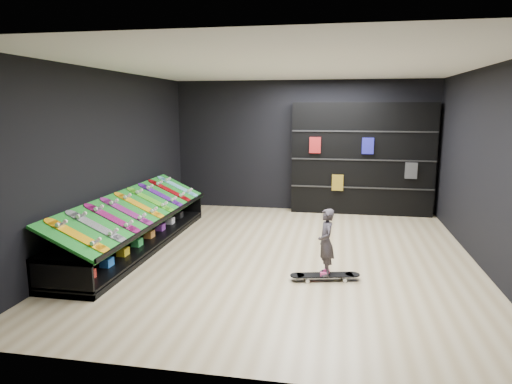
% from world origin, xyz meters
% --- Properties ---
extents(floor, '(6.00, 7.00, 0.01)m').
position_xyz_m(floor, '(0.00, 0.00, 0.00)').
color(floor, tan).
rests_on(floor, ground).
extents(ceiling, '(6.00, 7.00, 0.01)m').
position_xyz_m(ceiling, '(0.00, 0.00, 3.00)').
color(ceiling, white).
rests_on(ceiling, ground).
extents(wall_back, '(6.00, 0.02, 3.00)m').
position_xyz_m(wall_back, '(0.00, 3.50, 1.50)').
color(wall_back, black).
rests_on(wall_back, ground).
extents(wall_front, '(6.00, 0.02, 3.00)m').
position_xyz_m(wall_front, '(0.00, -3.50, 1.50)').
color(wall_front, black).
rests_on(wall_front, ground).
extents(wall_left, '(0.02, 7.00, 3.00)m').
position_xyz_m(wall_left, '(-3.00, 0.00, 1.50)').
color(wall_left, black).
rests_on(wall_left, ground).
extents(wall_right, '(0.02, 7.00, 3.00)m').
position_xyz_m(wall_right, '(3.00, 0.00, 1.50)').
color(wall_right, black).
rests_on(wall_right, ground).
extents(display_rack, '(0.90, 4.50, 0.50)m').
position_xyz_m(display_rack, '(-2.55, 0.00, 0.25)').
color(display_rack, black).
rests_on(display_rack, ground).
extents(turf_ramp, '(0.92, 4.50, 0.46)m').
position_xyz_m(turf_ramp, '(-2.50, 0.00, 0.71)').
color(turf_ramp, '#106617').
rests_on(turf_ramp, display_rack).
extents(back_shelving, '(3.12, 0.36, 2.49)m').
position_xyz_m(back_shelving, '(1.34, 3.32, 1.25)').
color(back_shelving, black).
rests_on(back_shelving, ground).
extents(floor_skateboard, '(1.00, 0.44, 0.09)m').
position_xyz_m(floor_skateboard, '(0.70, -1.00, 0.05)').
color(floor_skateboard, black).
rests_on(floor_skateboard, ground).
extents(child, '(0.20, 0.24, 0.56)m').
position_xyz_m(child, '(0.70, -1.00, 0.37)').
color(child, black).
rests_on(child, floor_skateboard).
extents(display_board_0, '(0.93, 0.22, 0.50)m').
position_xyz_m(display_board_0, '(-2.49, -1.90, 0.74)').
color(display_board_0, yellow).
rests_on(display_board_0, turf_ramp).
extents(display_board_1, '(0.93, 0.22, 0.50)m').
position_xyz_m(display_board_1, '(-2.49, -1.42, 0.74)').
color(display_board_1, black).
rests_on(display_board_1, turf_ramp).
extents(display_board_2, '(0.93, 0.22, 0.50)m').
position_xyz_m(display_board_2, '(-2.49, -0.95, 0.74)').
color(display_board_2, '#E5198C').
rests_on(display_board_2, turf_ramp).
extents(display_board_3, '(0.93, 0.22, 0.50)m').
position_xyz_m(display_board_3, '(-2.49, -0.48, 0.74)').
color(display_board_3, '#2626BF').
rests_on(display_board_3, turf_ramp).
extents(display_board_4, '(0.93, 0.22, 0.50)m').
position_xyz_m(display_board_4, '(-2.49, 0.00, 0.74)').
color(display_board_4, orange).
rests_on(display_board_4, turf_ramp).
extents(display_board_5, '(0.93, 0.22, 0.50)m').
position_xyz_m(display_board_5, '(-2.49, 0.48, 0.74)').
color(display_board_5, green).
rests_on(display_board_5, turf_ramp).
extents(display_board_6, '(0.93, 0.22, 0.50)m').
position_xyz_m(display_board_6, '(-2.49, 0.95, 0.74)').
color(display_board_6, purple).
rests_on(display_board_6, turf_ramp).
extents(display_board_7, '(0.93, 0.22, 0.50)m').
position_xyz_m(display_board_7, '(-2.49, 1.42, 0.74)').
color(display_board_7, red).
rests_on(display_board_7, turf_ramp).
extents(display_board_8, '(0.93, 0.22, 0.50)m').
position_xyz_m(display_board_8, '(-2.49, 1.90, 0.74)').
color(display_board_8, '#0CB2E5').
rests_on(display_board_8, turf_ramp).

